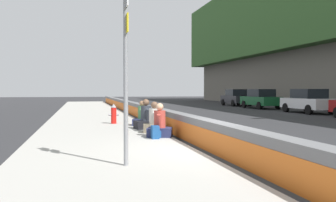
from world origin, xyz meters
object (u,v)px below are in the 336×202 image
Objects in this scene: seated_person_middle at (154,123)px; seated_person_far at (142,118)px; seated_person_foreground at (160,126)px; parked_car_midline at (261,99)px; backpack at (155,132)px; fire_hydrant at (114,114)px; seated_person_rear at (146,120)px; route_sign_post at (126,61)px; parked_car_fourth at (308,101)px; parked_car_far at (236,97)px.

seated_person_far is (2.60, 0.01, -0.01)m from seated_person_middle.
seated_person_foreground is 22.17m from parked_car_midline.
parked_car_midline is at bearing -42.21° from seated_person_far.
seated_person_far reaches higher than backpack.
parked_car_midline is at bearing -46.93° from fire_hydrant.
seated_person_rear reaches higher than seated_person_far.
seated_person_rear is (1.22, 0.09, 0.02)m from seated_person_middle.
route_sign_post reaches higher than fire_hydrant.
parked_car_fourth is (7.59, -13.09, 0.40)m from seated_person_far.
seated_person_middle is at bearing -179.84° from seated_person_far.
seated_person_foreground is 0.94× the size of seated_person_rear.
seated_person_middle is (1.22, -0.07, 0.00)m from seated_person_foreground.
route_sign_post is 4.46m from backpack.
route_sign_post is 3.13× the size of seated_person_rear.
seated_person_rear is at bearing 4.28° from seated_person_middle.
parked_car_fourth is at bearing -52.06° from seated_person_middle.
parked_car_midline is (13.05, -13.96, 0.27)m from fire_hydrant.
route_sign_post is 0.80× the size of parked_car_fourth.
seated_person_foreground is 27.16m from parked_car_far.
route_sign_post is 8.43m from seated_person_far.
seated_person_middle is 0.95× the size of seated_person_rear.
seated_person_rear reaches higher than backpack.
parked_car_fourth is (11.87, -13.38, 0.53)m from backpack.
fire_hydrant is at bearing -3.53° from route_sign_post.
seated_person_far is at bearing 120.13° from parked_car_fourth.
backpack is at bearing 131.56° from parked_car_fourth.
fire_hydrant is 5.47m from backpack.
seated_person_far is (-1.13, -1.09, -0.12)m from fire_hydrant.
parked_car_midline is (15.57, -12.95, 0.36)m from seated_person_rear.
parked_car_fourth reaches higher than fire_hydrant.
fire_hydrant is 19.11m from parked_car_midline.
seated_person_far is 0.23× the size of parked_car_fourth.
seated_person_foreground is at bearing 151.01° from parked_car_far.
fire_hydrant is 0.19× the size of parked_car_midline.
seated_person_rear is 1.39m from seated_person_far.
seated_person_rear is at bearing -158.14° from fire_hydrant.
seated_person_far is 2.61× the size of backpack.
route_sign_post is 3.31× the size of seated_person_middle.
fire_hydrant is 0.81× the size of seated_person_foreground.
seated_person_far is 15.13m from parked_car_fourth.
parked_car_far is (5.75, -0.23, 0.00)m from parked_car_midline.
fire_hydrant is at bearing 133.07° from parked_car_midline.
seated_person_middle is at bearing 149.84° from parked_car_far.
seated_person_foreground is 0.99× the size of seated_person_middle.
seated_person_rear is 15.94m from parked_car_fourth.
parked_car_far is (18.80, -14.19, 0.27)m from fire_hydrant.
seated_person_rear is at bearing 140.24° from parked_car_midline.
parked_car_fourth is 0.99× the size of parked_car_far.
seated_person_far is at bearing 0.16° from seated_person_middle.
route_sign_post is 9.38m from fire_hydrant.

